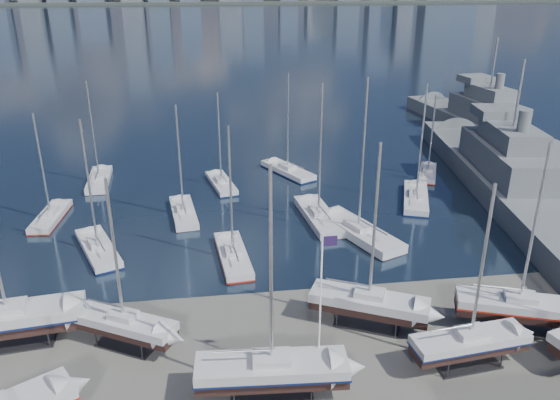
{
  "coord_description": "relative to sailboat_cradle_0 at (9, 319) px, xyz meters",
  "views": [
    {
      "loc": [
        -3.93,
        -41.29,
        25.9
      ],
      "look_at": [
        2.76,
        8.0,
        5.43
      ],
      "focal_mm": 35.0,
      "sensor_mm": 36.0,
      "label": 1
    }
  ],
  "objects": [
    {
      "name": "ground",
      "position": [
        19.43,
        -5.41,
        -2.15
      ],
      "size": [
        1400.0,
        1400.0,
        0.0
      ],
      "primitive_type": "plane",
      "color": "#605E59",
      "rests_on": "ground"
    },
    {
      "name": "water",
      "position": [
        19.43,
        304.59,
        -2.3
      ],
      "size": [
        1400.0,
        600.0,
        0.4
      ],
      "primitive_type": "cube",
      "color": "#1B2A3F",
      "rests_on": "ground"
    },
    {
      "name": "far_shore",
      "position": [
        19.43,
        564.59,
        -1.05
      ],
      "size": [
        1400.0,
        80.0,
        2.2
      ],
      "primitive_type": "cube",
      "color": "#2D332D",
      "rests_on": "ground"
    },
    {
      "name": "sailboat_cradle_0",
      "position": [
        0.0,
        0.0,
        0.0
      ],
      "size": [
        11.25,
        4.38,
        17.58
      ],
      "rotation": [
        0.0,
        0.0,
        0.12
      ],
      "color": "#2D2D33",
      "rests_on": "ground"
    },
    {
      "name": "sailboat_cradle_2",
      "position": [
        8.58,
        -1.51,
        -0.2
      ],
      "size": [
        8.22,
        5.93,
        13.49
      ],
      "rotation": [
        0.0,
        0.0,
        -0.51
      ],
      "color": "#2D2D33",
      "rests_on": "ground"
    },
    {
      "name": "sailboat_cradle_3",
      "position": [
        18.81,
        -8.22,
        -0.07
      ],
      "size": [
        10.22,
        3.47,
        16.23
      ],
      "rotation": [
        0.0,
        0.0,
        -0.07
      ],
      "color": "#2D2D33",
      "rests_on": "ground"
    },
    {
      "name": "sailboat_cradle_4",
      "position": [
        27.39,
        -1.34,
        -0.12
      ],
      "size": [
        9.45,
        6.42,
        15.18
      ],
      "rotation": [
        0.0,
        0.0,
        -0.46
      ],
      "color": "#2D2D33",
      "rests_on": "ground"
    },
    {
      "name": "sailboat_cradle_5",
      "position": [
        33.07,
        -7.03,
        -0.19
      ],
      "size": [
        8.75,
        3.34,
        13.95
      ],
      "rotation": [
        0.0,
        0.0,
        0.11
      ],
      "color": "#2D2D33",
      "rests_on": "ground"
    },
    {
      "name": "sailboat_cradle_6",
      "position": [
        38.8,
        -3.42,
        -0.12
      ],
      "size": [
        9.79,
        5.67,
        15.33
      ],
      "rotation": [
        0.0,
        0.0,
        -0.34
      ],
      "color": "#2D2D33",
      "rests_on": "ground"
    },
    {
      "name": "sailboat_moored_1",
      "position": [
        -2.86,
        23.25,
        -1.84
      ],
      "size": [
        3.13,
        8.85,
        12.98
      ],
      "rotation": [
        0.0,
        0.0,
        1.49
      ],
      "color": "black",
      "rests_on": "water"
    },
    {
      "name": "sailboat_moored_2",
      "position": [
        0.61,
        34.95,
        -1.83
      ],
      "size": [
        3.24,
        9.66,
        14.37
      ],
      "rotation": [
        0.0,
        0.0,
        1.63
      ],
      "color": "black",
      "rests_on": "water"
    },
    {
      "name": "sailboat_moored_3",
      "position": [
        3.89,
        14.28,
        -1.85
      ],
      "size": [
        6.11,
        9.93,
        14.39
      ],
      "rotation": [
        0.0,
        0.0,
        1.96
      ],
      "color": "black",
      "rests_on": "water"
    },
    {
      "name": "sailboat_moored_4",
      "position": [
        12.17,
        22.31,
        -1.83
      ],
      "size": [
        3.7,
        9.33,
        13.7
      ],
      "rotation": [
        0.0,
        0.0,
        1.7
      ],
      "color": "black",
      "rests_on": "water"
    },
    {
      "name": "sailboat_moored_5",
      "position": [
        16.88,
        31.5,
        -1.84
      ],
      "size": [
        4.17,
        9.04,
        13.04
      ],
      "rotation": [
        0.0,
        0.0,
        1.78
      ],
      "color": "black",
      "rests_on": "water"
    },
    {
      "name": "sailboat_moored_6",
      "position": [
        17.3,
        10.95,
        -1.85
      ],
      "size": [
        3.56,
        9.68,
        14.15
      ],
      "rotation": [
        0.0,
        0.0,
        1.67
      ],
      "color": "black",
      "rests_on": "water"
    },
    {
      "name": "sailboat_moored_7",
      "position": [
        27.52,
        19.07,
        -1.83
      ],
      "size": [
        4.15,
        11.09,
        16.35
      ],
      "rotation": [
        0.0,
        0.0,
        1.68
      ],
      "color": "black",
      "rests_on": "water"
    },
    {
      "name": "sailboat_moored_8",
      "position": [
        26.37,
        35.26,
        -1.85
      ],
      "size": [
        6.97,
        9.97,
        14.67
      ],
      "rotation": [
        0.0,
        0.0,
        2.05
      ],
      "color": "black",
      "rests_on": "water"
    },
    {
      "name": "sailboat_moored_9",
      "position": [
        30.95,
        14.44,
        -1.83
      ],
      "size": [
        7.56,
        12.1,
        17.73
      ],
      "rotation": [
        0.0,
        0.0,
        1.97
      ],
      "color": "black",
      "rests_on": "water"
    },
    {
      "name": "sailboat_moored_10",
      "position": [
        40.54,
        22.88,
        -1.85
      ],
      "size": [
        6.2,
        10.59,
        15.29
      ],
      "rotation": [
        0.0,
        0.0,
        1.22
      ],
      "color": "black",
      "rests_on": "water"
    },
    {
      "name": "sailboat_moored_11",
      "position": [
        45.66,
        31.79,
        -1.84
      ],
      "size": [
        5.18,
        8.09,
        11.77
      ],
      "rotation": [
        0.0,
        0.0,
        1.16
      ],
      "color": "black",
      "rests_on": "water"
    },
    {
      "name": "naval_ship_east",
      "position": [
        52.78,
        24.31,
        -0.48
      ],
      "size": [
        15.42,
        52.58,
        18.67
      ],
      "rotation": [
        0.0,
        0.0,
        1.43
      ],
      "color": "#585B61",
      "rests_on": "water"
    },
    {
      "name": "naval_ship_west",
      "position": [
        63.71,
        51.06,
        -0.49
      ],
      "size": [
        12.53,
        45.52,
        18.05
      ],
      "rotation": [
        0.0,
        0.0,
        1.69
      ],
      "color": "#585B61",
      "rests_on": "water"
    },
    {
      "name": "flagpole",
      "position": [
        22.2,
        -7.24,
        4.33
      ],
      "size": [
        1.0,
        0.12,
        11.33
      ],
      "color": "white",
      "rests_on": "ground"
    }
  ]
}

